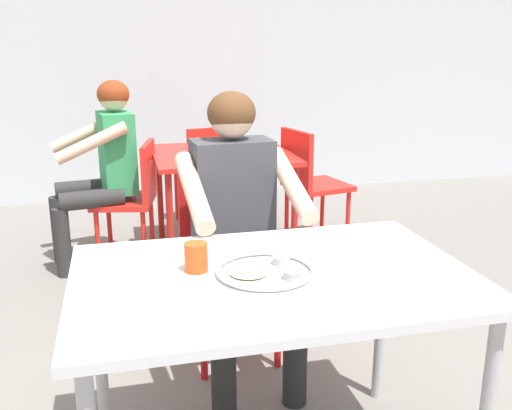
% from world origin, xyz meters
% --- Properties ---
extents(back_wall, '(12.00, 0.12, 3.40)m').
position_xyz_m(back_wall, '(0.00, 3.93, 1.70)').
color(back_wall, silver).
rests_on(back_wall, ground).
extents(table_foreground, '(1.23, 0.81, 0.76)m').
position_xyz_m(table_foreground, '(0.03, -0.02, 0.68)').
color(table_foreground, silver).
rests_on(table_foreground, ground).
extents(thali_tray, '(0.30, 0.30, 0.03)m').
position_xyz_m(thali_tray, '(0.00, -0.03, 0.77)').
color(thali_tray, '#B7BABF').
rests_on(thali_tray, table_foreground).
extents(drinking_cup, '(0.07, 0.07, 0.09)m').
position_xyz_m(drinking_cup, '(-0.20, 0.05, 0.81)').
color(drinking_cup, '#D84C19').
rests_on(drinking_cup, table_foreground).
extents(chair_foreground, '(0.45, 0.44, 0.89)m').
position_xyz_m(chair_foreground, '(0.05, 0.89, 0.52)').
color(chair_foreground, red).
rests_on(chair_foreground, ground).
extents(diner_foreground, '(0.51, 0.57, 1.25)m').
position_xyz_m(diner_foreground, '(0.06, 0.66, 0.75)').
color(diner_foreground, '#242424').
rests_on(diner_foreground, ground).
extents(table_background_red, '(0.93, 0.93, 0.72)m').
position_xyz_m(table_background_red, '(0.28, 2.22, 0.64)').
color(table_background_red, red).
rests_on(table_background_red, ground).
extents(chair_red_left, '(0.46, 0.50, 0.82)m').
position_xyz_m(chair_red_left, '(-0.33, 2.18, 0.48)').
color(chair_red_left, red).
rests_on(chair_red_left, ground).
extents(chair_red_right, '(0.48, 0.50, 0.86)m').
position_xyz_m(chair_red_right, '(0.92, 2.23, 0.50)').
color(chair_red_right, red).
rests_on(chair_red_right, ground).
extents(chair_red_far, '(0.48, 0.51, 0.82)m').
position_xyz_m(chair_red_far, '(0.25, 2.86, 0.48)').
color(chair_red_far, red).
rests_on(chair_red_far, ground).
extents(patron_background, '(0.59, 0.55, 1.22)m').
position_xyz_m(patron_background, '(-0.51, 2.20, 0.73)').
color(patron_background, '#2D2D2D').
rests_on(patron_background, ground).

